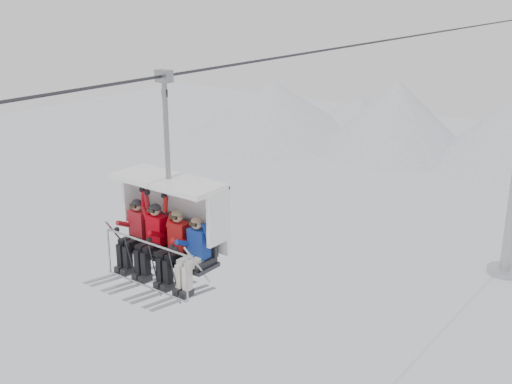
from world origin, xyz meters
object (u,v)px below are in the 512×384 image
Objects in this scene: skier_far_left at (135,232)px; skier_far_right at (195,252)px; skier_center_right at (175,244)px; chairlift_carrier at (175,214)px; skier_center_left at (153,237)px.

skier_far_left reaches higher than skier_far_right.
skier_far_left is 1.00× the size of skier_far_right.
skier_center_right reaches higher than skier_far_right.
skier_center_right is (1.10, 0.00, 0.01)m from skier_far_left.
chairlift_carrier is at bearing 20.79° from skier_far_left.
skier_far_left is 1.00× the size of skier_center_left.
skier_center_right is (0.29, -0.30, -0.46)m from chairlift_carrier.
skier_center_right is at bearing 0.12° from skier_far_left.
chairlift_carrier is 0.62m from skier_center_right.
chairlift_carrier is 2.36× the size of skier_center_right.
skier_far_right is at bearing -0.20° from skier_center_left.
skier_far_right is at bearing -0.44° from skier_center_right.
skier_far_left is 1.10m from skier_center_right.
skier_center_right is at bearing -46.66° from chairlift_carrier.
skier_far_left is 0.50m from skier_center_left.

